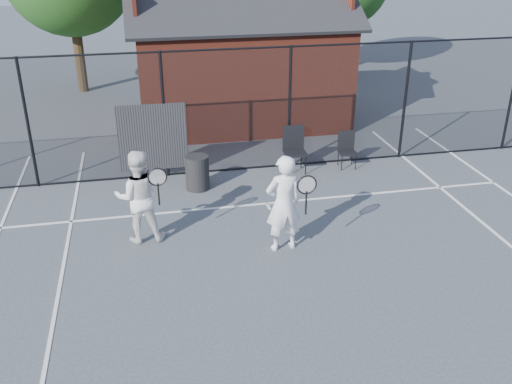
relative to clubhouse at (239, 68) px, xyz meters
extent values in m
plane|color=#3F4548|center=(-0.50, -9.00, -1.61)|extent=(80.00, 80.00, 0.00)
cube|color=white|center=(-0.50, -6.00, -1.60)|extent=(11.00, 0.06, 0.01)
cube|color=white|center=(-0.50, -6.15, -1.60)|extent=(0.06, 0.30, 0.01)
cylinder|color=black|center=(-5.50, -4.00, -0.11)|extent=(0.07, 0.07, 3.00)
cylinder|color=black|center=(-2.50, -4.00, -0.11)|extent=(0.07, 0.07, 3.00)
cylinder|color=black|center=(0.50, -4.00, -0.11)|extent=(0.07, 0.07, 3.00)
cylinder|color=black|center=(3.50, -4.00, -0.11)|extent=(0.07, 0.07, 3.00)
cylinder|color=black|center=(6.50, -4.00, -0.11)|extent=(0.07, 0.07, 3.00)
cylinder|color=black|center=(-0.50, -4.00, 1.36)|extent=(22.00, 0.04, 0.04)
cylinder|color=black|center=(-0.50, -4.00, -1.58)|extent=(22.00, 0.04, 0.04)
cube|color=black|center=(-0.50, -4.00, -0.11)|extent=(22.00, 3.00, 0.01)
cube|color=black|center=(-2.80, -4.02, -0.61)|extent=(1.60, 0.04, 1.60)
cube|color=maroon|center=(0.00, 0.00, -0.11)|extent=(6.00, 4.00, 3.00)
cube|color=black|center=(0.00, -1.00, 1.92)|extent=(6.50, 2.36, 1.32)
cube|color=maroon|center=(-2.95, 0.00, 1.92)|extent=(0.10, 2.80, 1.06)
cylinder|color=black|center=(-5.00, 4.50, -0.35)|extent=(0.36, 0.36, 2.52)
cylinder|color=black|center=(5.00, 5.50, -0.49)|extent=(0.36, 0.36, 2.23)
imported|color=white|center=(-0.63, -7.90, -0.68)|extent=(0.73, 0.54, 1.86)
torus|color=black|center=(-0.32, -8.27, -0.17)|extent=(0.36, 0.03, 0.36)
cylinder|color=black|center=(-0.32, -8.27, -0.51)|extent=(0.03, 0.03, 0.45)
imported|color=white|center=(-3.20, -7.02, -0.70)|extent=(0.90, 0.70, 1.82)
torus|color=black|center=(-2.83, -7.38, -0.17)|extent=(0.36, 0.03, 0.36)
cylinder|color=black|center=(-2.83, -7.38, -0.51)|extent=(0.03, 0.03, 0.44)
cube|color=black|center=(0.56, -4.40, -1.06)|extent=(0.54, 0.56, 1.10)
cube|color=black|center=(1.91, -4.40, -1.17)|extent=(0.46, 0.47, 0.88)
cylinder|color=#262626|center=(-1.88, -4.90, -1.21)|extent=(0.58, 0.58, 0.79)
camera|label=1|loc=(-3.02, -16.86, 3.89)|focal=40.00mm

